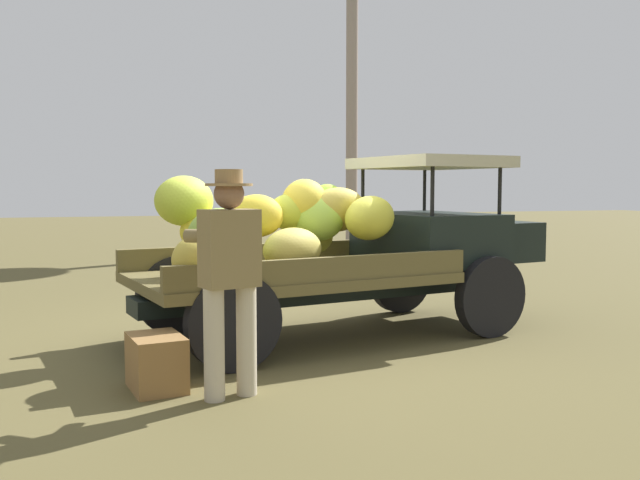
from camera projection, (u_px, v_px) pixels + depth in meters
name	position (u px, v px, depth m)	size (l,w,h in m)	color
ground_plane	(281.00, 338.00, 7.06)	(60.00, 60.00, 0.00)	brown
truck	(351.00, 242.00, 7.13)	(4.64, 2.48, 1.86)	black
farmer	(229.00, 269.00, 5.01)	(0.54, 0.50, 1.66)	#BFB399
wooden_crate	(156.00, 363.00, 5.25)	(0.52, 0.37, 0.42)	olive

